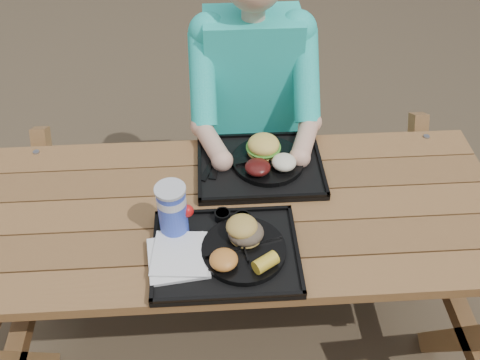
{
  "coord_description": "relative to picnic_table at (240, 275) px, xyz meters",
  "views": [
    {
      "loc": [
        -0.08,
        -1.24,
        2.06
      ],
      "look_at": [
        0.0,
        0.0,
        0.88
      ],
      "focal_mm": 40.0,
      "sensor_mm": 36.0,
      "label": 1
    }
  ],
  "objects": [
    {
      "name": "ground",
      "position": [
        0.0,
        0.0,
        -0.38
      ],
      "size": [
        60.0,
        60.0,
        0.0
      ],
      "primitive_type": "plane",
      "color": "#999999",
      "rests_on": "ground"
    },
    {
      "name": "picnic_table",
      "position": [
        0.0,
        0.0,
        0.0
      ],
      "size": [
        1.8,
        1.49,
        0.75
      ],
      "primitive_type": null,
      "color": "#999999",
      "rests_on": "ground"
    },
    {
      "name": "tray_near",
      "position": [
        -0.06,
        -0.2,
        0.39
      ],
      "size": [
        0.45,
        0.35,
        0.02
      ],
      "primitive_type": "cube",
      "color": "black",
      "rests_on": "picnic_table"
    },
    {
      "name": "tray_far",
      "position": [
        0.08,
        0.19,
        0.39
      ],
      "size": [
        0.45,
        0.35,
        0.02
      ],
      "primitive_type": "cube",
      "color": "black",
      "rests_on": "picnic_table"
    },
    {
      "name": "plate_near",
      "position": [
        -0.0,
        -0.21,
        0.41
      ],
      "size": [
        0.26,
        0.26,
        0.02
      ],
      "primitive_type": "cylinder",
      "color": "black",
      "rests_on": "tray_near"
    },
    {
      "name": "plate_far",
      "position": [
        0.11,
        0.2,
        0.41
      ],
      "size": [
        0.26,
        0.26,
        0.02
      ],
      "primitive_type": "cylinder",
      "color": "black",
      "rests_on": "tray_far"
    },
    {
      "name": "napkin_stack",
      "position": [
        -0.2,
        -0.22,
        0.41
      ],
      "size": [
        0.2,
        0.2,
        0.02
      ],
      "primitive_type": "cube",
      "rotation": [
        0.0,
        0.0,
        0.12
      ],
      "color": "white",
      "rests_on": "tray_near"
    },
    {
      "name": "soda_cup",
      "position": [
        -0.21,
        -0.11,
        0.49
      ],
      "size": [
        0.09,
        0.09,
        0.18
      ],
      "primitive_type": "cylinder",
      "color": "blue",
      "rests_on": "tray_near"
    },
    {
      "name": "condiment_bbq",
      "position": [
        -0.06,
        -0.07,
        0.41
      ],
      "size": [
        0.05,
        0.05,
        0.03
      ],
      "primitive_type": "cylinder",
      "color": "black",
      "rests_on": "tray_near"
    },
    {
      "name": "condiment_mustard",
      "position": [
        0.0,
        -0.09,
        0.41
      ],
      "size": [
        0.06,
        0.06,
        0.03
      ],
      "primitive_type": "cylinder",
      "color": "gold",
      "rests_on": "tray_near"
    },
    {
      "name": "sandwich",
      "position": [
        0.01,
        -0.16,
        0.47
      ],
      "size": [
        0.1,
        0.1,
        0.11
      ],
      "primitive_type": null,
      "color": "gold",
      "rests_on": "plate_near"
    },
    {
      "name": "mac_cheese",
      "position": [
        -0.06,
        -0.27,
        0.44
      ],
      "size": [
        0.09,
        0.09,
        0.04
      ],
      "primitive_type": "ellipsoid",
      "color": "#CE8536",
      "rests_on": "plate_near"
    },
    {
      "name": "corn_cob",
      "position": [
        0.06,
        -0.28,
        0.44
      ],
      "size": [
        0.1,
        0.1,
        0.04
      ],
      "primitive_type": null,
      "rotation": [
        0.0,
        0.0,
        0.57
      ],
      "color": "yellow",
      "rests_on": "plate_near"
    },
    {
      "name": "cutlery_far",
      "position": [
        -0.08,
        0.2,
        0.4
      ],
      "size": [
        0.06,
        0.16,
        0.01
      ],
      "primitive_type": "cube",
      "rotation": [
        0.0,
        0.0,
        -0.2
      ],
      "color": "black",
      "rests_on": "tray_far"
    },
    {
      "name": "burger",
      "position": [
        0.1,
        0.24,
        0.47
      ],
      "size": [
        0.12,
        0.12,
        0.11
      ],
      "primitive_type": null,
      "color": "#E8C152",
      "rests_on": "plate_far"
    },
    {
      "name": "baked_beans",
      "position": [
        0.07,
        0.13,
        0.44
      ],
      "size": [
        0.09,
        0.09,
        0.04
      ],
      "primitive_type": "ellipsoid",
      "color": "#49100E",
      "rests_on": "plate_far"
    },
    {
      "name": "potato_salad",
      "position": [
        0.16,
        0.15,
        0.44
      ],
      "size": [
        0.09,
        0.09,
        0.05
      ],
      "primitive_type": "ellipsoid",
      "color": "white",
      "rests_on": "plate_far"
    },
    {
      "name": "diner",
      "position": [
        0.09,
        0.61,
        0.27
      ],
      "size": [
        0.48,
        0.84,
        1.28
      ],
      "primitive_type": null,
      "color": "#1CC9BD",
      "rests_on": "ground"
    }
  ]
}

